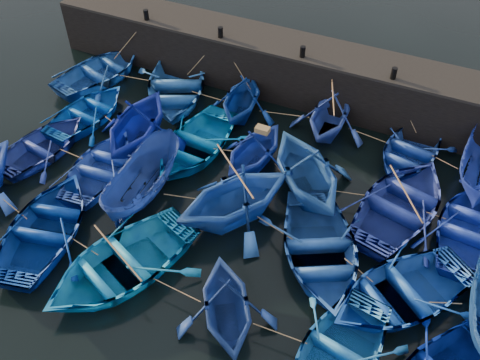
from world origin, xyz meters
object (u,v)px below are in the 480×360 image
at_px(boat_0, 100,71).
at_px(boat_8, 194,143).
at_px(wooden_crate, 262,130).
at_px(boat_13, 44,145).

height_order(boat_0, boat_8, boat_8).
bearing_deg(wooden_crate, boat_8, -175.30).
distance_m(boat_0, boat_8, 7.48).
bearing_deg(boat_8, boat_13, -151.00).
distance_m(boat_0, wooden_crate, 10.33).
relative_size(boat_0, wooden_crate, 9.25).
bearing_deg(boat_13, wooden_crate, -152.20).
height_order(boat_13, wooden_crate, wooden_crate).
distance_m(boat_8, wooden_crate, 3.36).
bearing_deg(boat_13, boat_8, -145.61).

